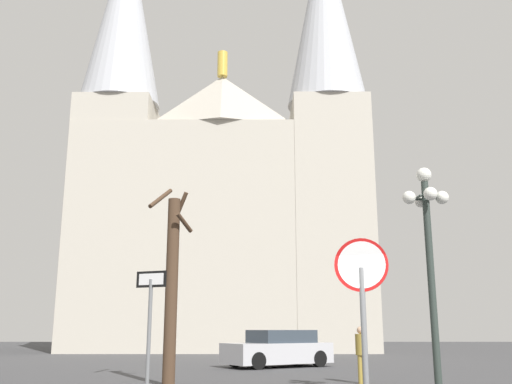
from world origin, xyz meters
The scene contains 7 objects.
cathedral centered at (-3.18, 34.20, 10.29)m, with size 20.40×14.08×32.32m.
stop_sign centered at (0.58, 1.18, 1.91)m, with size 0.73×0.22×2.74m.
one_way_arrow_sign centered at (-2.75, 3.51, 1.59)m, with size 0.57×0.27×2.51m.
street_lamp centered at (2.95, 5.83, 3.13)m, with size 1.05×1.05×5.08m.
bare_tree centered at (-3.24, 9.36, 2.72)m, with size 1.27×1.24×5.60m.
parked_car_near_silver centered at (0.01, 17.00, 0.68)m, with size 4.61×3.84×1.44m.
pedestrian_walking centered at (2.10, 10.01, 0.93)m, with size 0.32×0.32×1.56m.
Camera 1 is at (-0.88, -6.79, 1.51)m, focal length 40.26 mm.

